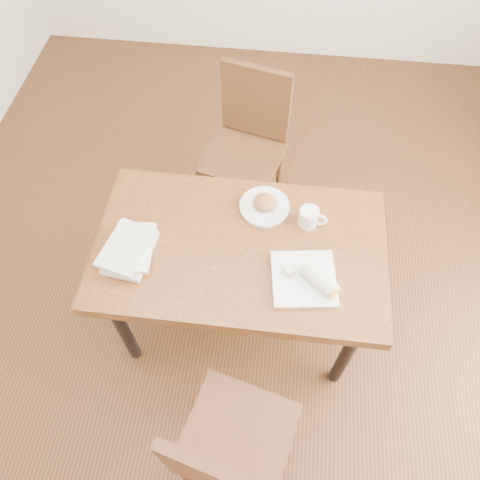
# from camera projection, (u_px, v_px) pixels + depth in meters

# --- Properties ---
(ground) EXTENTS (4.00, 5.00, 0.01)m
(ground) POSITION_uv_depth(u_px,v_px,m) (240.00, 317.00, 2.68)
(ground) COLOR #472814
(ground) RESTS_ON ground
(room_walls) EXTENTS (4.02, 5.02, 2.80)m
(room_walls) POSITION_uv_depth(u_px,v_px,m) (240.00, 77.00, 1.31)
(room_walls) COLOR silver
(room_walls) RESTS_ON ground
(table) EXTENTS (1.28, 0.76, 0.75)m
(table) POSITION_uv_depth(u_px,v_px,m) (240.00, 256.00, 2.12)
(table) COLOR brown
(table) RESTS_ON ground
(chair_near) EXTENTS (0.51, 0.51, 0.95)m
(chair_near) POSITION_uv_depth(u_px,v_px,m) (230.00, 454.00, 1.77)
(chair_near) COLOR #482614
(chair_near) RESTS_ON ground
(chair_far) EXTENTS (0.51, 0.51, 0.95)m
(chair_far) POSITION_uv_depth(u_px,v_px,m) (248.00, 138.00, 2.69)
(chair_far) COLOR #462A14
(chair_far) RESTS_ON ground
(plate_scone) EXTENTS (0.23, 0.23, 0.07)m
(plate_scone) POSITION_uv_depth(u_px,v_px,m) (265.00, 205.00, 2.14)
(plate_scone) COLOR white
(plate_scone) RESTS_ON table
(coffee_mug) EXTENTS (0.13, 0.09, 0.09)m
(coffee_mug) POSITION_uv_depth(u_px,v_px,m) (309.00, 217.00, 2.08)
(coffee_mug) COLOR white
(coffee_mug) RESTS_ON table
(plate_burrito) EXTENTS (0.30, 0.30, 0.09)m
(plate_burrito) POSITION_uv_depth(u_px,v_px,m) (308.00, 279.00, 1.93)
(plate_burrito) COLOR white
(plate_burrito) RESTS_ON table
(book_stack) EXTENTS (0.23, 0.29, 0.07)m
(book_stack) POSITION_uv_depth(u_px,v_px,m) (130.00, 249.00, 2.00)
(book_stack) COLOR white
(book_stack) RESTS_ON table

